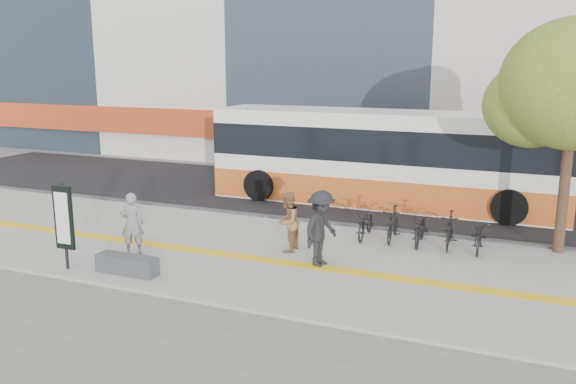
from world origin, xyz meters
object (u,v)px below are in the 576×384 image
at_px(bus, 384,161).
at_px(street_tree, 574,87).
at_px(bench, 127,265).
at_px(seated_woman, 132,223).
at_px(signboard, 64,219).
at_px(pedestrian_tan, 288,222).
at_px(pedestrian_dark, 321,229).

bearing_deg(bus, street_tree, -32.50).
bearing_deg(bench, seated_woman, 121.31).
distance_m(signboard, pedestrian_tan, 5.73).
bearing_deg(bench, pedestrian_tan, 46.63).
bearing_deg(pedestrian_tan, seated_woman, -64.87).
bearing_deg(bus, bench, -112.44).
bearing_deg(street_tree, signboard, -150.93).
xyz_separation_m(street_tree, bus, (-5.77, 3.68, -2.88)).
bearing_deg(bench, signboard, -169.19).
xyz_separation_m(signboard, seated_woman, (0.80, 1.62, -0.44)).
distance_m(bus, seated_woman, 9.69).
distance_m(street_tree, pedestrian_tan, 8.24).
bearing_deg(seated_woman, pedestrian_tan, 174.19).
bearing_deg(pedestrian_tan, signboard, -53.65).
relative_size(bench, bus, 0.13).
height_order(signboard, bus, bus).
xyz_separation_m(bench, signboard, (-1.60, -0.31, 1.06)).
bearing_deg(pedestrian_dark, seated_woman, 114.73).
distance_m(street_tree, seated_woman, 12.12).
relative_size(bench, signboard, 0.73).
bearing_deg(pedestrian_tan, street_tree, 112.28).
height_order(signboard, seated_woman, signboard).
height_order(bench, pedestrian_tan, pedestrian_tan).
height_order(pedestrian_tan, pedestrian_dark, pedestrian_dark).
bearing_deg(seated_woman, pedestrian_dark, 160.47).
distance_m(signboard, street_tree, 13.40).
distance_m(street_tree, pedestrian_dark, 7.52).
distance_m(bench, seated_woman, 1.66).
height_order(seated_woman, pedestrian_dark, pedestrian_dark).
distance_m(bench, street_tree, 12.23).
bearing_deg(street_tree, pedestrian_dark, -146.98).
bearing_deg(seated_woman, signboard, 32.11).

